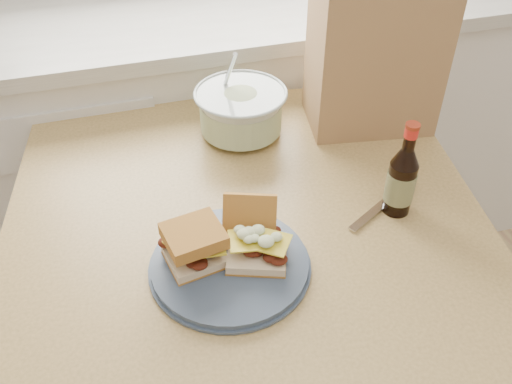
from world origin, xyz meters
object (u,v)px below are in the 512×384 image
object	(u,v)px
plate	(230,265)
beer_bottle	(401,180)
coleslaw_bowl	(241,113)
paper_bag	(376,50)
dining_table	(247,256)

from	to	relation	value
plate	beer_bottle	world-z (taller)	beer_bottle
coleslaw_bowl	beer_bottle	world-z (taller)	coleslaw_bowl
coleslaw_bowl	beer_bottle	xyz separation A→B (m)	(0.23, -0.35, 0.02)
plate	beer_bottle	distance (m)	0.38
beer_bottle	paper_bag	size ratio (longest dim) A/B	0.55
plate	coleslaw_bowl	world-z (taller)	coleslaw_bowl
plate	coleslaw_bowl	size ratio (longest dim) A/B	1.32
plate	paper_bag	size ratio (longest dim) A/B	0.76
paper_bag	beer_bottle	bearing A→B (deg)	-95.30
coleslaw_bowl	dining_table	bearing A→B (deg)	-103.05
coleslaw_bowl	plate	bearing A→B (deg)	-107.67
plate	paper_bag	world-z (taller)	paper_bag
beer_bottle	paper_bag	bearing A→B (deg)	63.30
dining_table	plate	distance (m)	0.19
coleslaw_bowl	paper_bag	world-z (taller)	paper_bag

